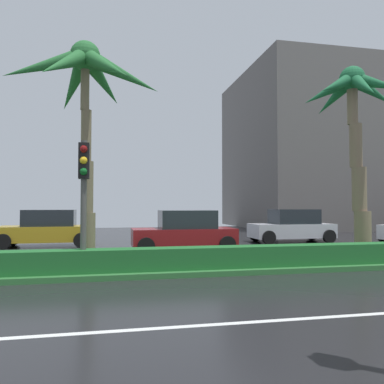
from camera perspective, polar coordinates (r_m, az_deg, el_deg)
palm_tree_centre_left at (r=12.64m, az=-15.27°, el=15.16°), size 4.78×4.39×6.78m
palm_tree_centre at (r=15.49m, az=22.66°, el=11.08°), size 3.59×3.50×6.85m
traffic_signal_median_right at (r=10.79m, az=-15.64°, el=1.54°), size 0.28×0.43×3.53m
car_in_traffic_leading at (r=19.49m, az=-20.51°, el=-5.09°), size 4.30×2.02×1.72m
car_in_traffic_second at (r=16.40m, az=-1.09°, el=-5.83°), size 4.30×2.02×1.72m
car_in_traffic_third at (r=21.11m, az=14.51°, el=-4.90°), size 4.30×2.02×1.72m
building_far_right at (r=38.38m, az=20.98°, el=5.47°), size 18.65×13.65×13.61m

